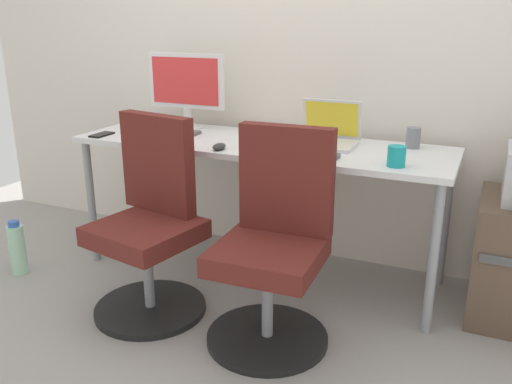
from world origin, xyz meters
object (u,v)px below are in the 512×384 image
at_px(office_chair_left, 151,226).
at_px(office_chair_right, 274,248).
at_px(water_bottle_on_floor, 17,249).
at_px(coffee_mug, 396,156).
at_px(open_laptop, 327,134).
at_px(desktop_monitor, 186,86).

distance_m(office_chair_left, office_chair_right, 0.64).
xyz_separation_m(water_bottle_on_floor, coffee_mug, (1.97, 0.38, 0.65)).
distance_m(water_bottle_on_floor, open_laptop, 1.82).
height_order(open_laptop, coffee_mug, open_laptop).
distance_m(water_bottle_on_floor, coffee_mug, 2.10).
bearing_deg(office_chair_right, water_bottle_on_floor, -179.39).
relative_size(office_chair_left, open_laptop, 3.03).
height_order(desktop_monitor, open_laptop, desktop_monitor).
relative_size(open_laptop, coffee_mug, 3.37).
relative_size(water_bottle_on_floor, coffee_mug, 3.37).
distance_m(office_chair_left, open_laptop, 1.00).
distance_m(office_chair_left, water_bottle_on_floor, 0.94).
distance_m(office_chair_right, water_bottle_on_floor, 1.56).
height_order(office_chair_right, desktop_monitor, desktop_monitor).
bearing_deg(office_chair_left, coffee_mug, 18.77).
relative_size(office_chair_right, desktop_monitor, 1.96).
bearing_deg(water_bottle_on_floor, open_laptop, 23.02).
xyz_separation_m(open_laptop, coffee_mug, (0.40, -0.29, -0.01)).
xyz_separation_m(desktop_monitor, coffee_mug, (1.28, -0.36, -0.20)).
distance_m(desktop_monitor, coffee_mug, 1.35).
relative_size(office_chair_right, open_laptop, 3.03).
bearing_deg(office_chair_right, office_chair_left, -179.90).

